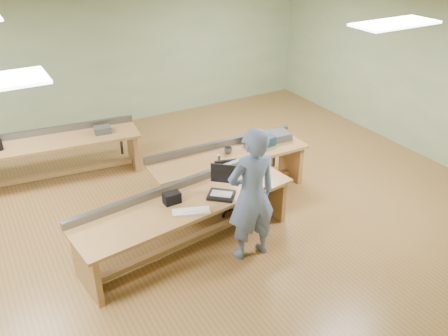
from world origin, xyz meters
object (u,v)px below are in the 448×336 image
at_px(camera_bag, 172,198).
at_px(parts_bin_grey, 276,137).
at_px(laptop_base, 221,195).
at_px(parts_bin_teal, 260,141).
at_px(workbench_front, 186,212).
at_px(workbench_mid, 228,164).
at_px(drinks_can, 219,158).
at_px(task_chair, 228,193).
at_px(workbench_back, 57,149).
at_px(mug, 228,150).
at_px(person, 252,195).

height_order(camera_bag, parts_bin_grey, camera_bag).
xyz_separation_m(laptop_base, parts_bin_teal, (1.38, 1.11, 0.06)).
relative_size(workbench_front, workbench_mid, 1.21).
xyz_separation_m(laptop_base, drinks_can, (0.47, 0.93, 0.04)).
bearing_deg(workbench_mid, workbench_front, -141.17).
height_order(workbench_mid, parts_bin_teal, parts_bin_teal).
relative_size(laptop_base, task_chair, 0.44).
height_order(workbench_mid, workbench_back, same).
relative_size(task_chair, mug, 6.12).
height_order(laptop_base, parts_bin_teal, parts_bin_teal).
height_order(laptop_base, mug, mug).
relative_size(person, drinks_can, 15.78).
height_order(workbench_front, workbench_mid, same).
distance_m(workbench_front, workbench_mid, 1.57).
height_order(laptop_base, parts_bin_grey, parts_bin_grey).
height_order(workbench_mid, parts_bin_grey, parts_bin_grey).
distance_m(workbench_front, mug, 1.60).
distance_m(parts_bin_grey, mug, 0.98).
distance_m(person, laptop_base, 0.54).
bearing_deg(parts_bin_teal, workbench_front, -152.70).
bearing_deg(camera_bag, parts_bin_grey, 21.11).
bearing_deg(workbench_front, laptop_base, -23.49).
xyz_separation_m(workbench_front, task_chair, (0.98, 0.51, -0.26)).
bearing_deg(workbench_mid, camera_bag, -146.05).
bearing_deg(parts_bin_teal, parts_bin_grey, 5.43).
distance_m(camera_bag, mug, 1.70).
xyz_separation_m(workbench_front, workbench_back, (-1.10, 2.93, -0.01)).
height_order(parts_bin_teal, drinks_can, parts_bin_teal).
xyz_separation_m(workbench_front, mug, (1.25, 0.97, 0.24)).
xyz_separation_m(parts_bin_grey, drinks_can, (-1.27, -0.22, -0.00)).
bearing_deg(parts_bin_teal, mug, 179.29).
distance_m(parts_bin_teal, drinks_can, 0.92).
distance_m(laptop_base, task_chair, 0.94).
bearing_deg(workbench_back, person, -56.14).
height_order(parts_bin_grey, mug, parts_bin_grey).
xyz_separation_m(person, parts_bin_teal, (1.18, 1.57, -0.13)).
bearing_deg(task_chair, workbench_mid, 75.43).
relative_size(workbench_back, camera_bag, 12.70).
bearing_deg(drinks_can, workbench_back, 133.86).
bearing_deg(workbench_back, workbench_mid, -32.99).
bearing_deg(workbench_back, drinks_can, -39.02).
distance_m(workbench_mid, mug, 0.25).
relative_size(parts_bin_grey, mug, 3.56).
height_order(workbench_mid, person, person).
xyz_separation_m(parts_bin_teal, mug, (-0.62, 0.01, -0.02)).
distance_m(workbench_mid, parts_bin_grey, 1.02).
bearing_deg(workbench_back, task_chair, -42.20).
height_order(workbench_front, parts_bin_teal, parts_bin_teal).
bearing_deg(mug, person, -109.64).
distance_m(workbench_back, person, 3.99).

